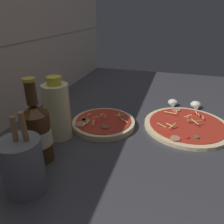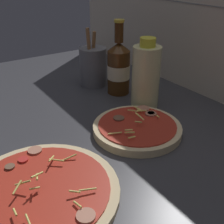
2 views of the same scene
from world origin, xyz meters
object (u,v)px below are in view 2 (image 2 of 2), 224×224
at_px(pizza_far, 137,128).
at_px(utensil_crock, 93,66).
at_px(beer_bottle, 119,67).
at_px(oil_bottle, 146,76).
at_px(pizza_near, 40,192).

relative_size(pizza_far, utensil_crock, 1.12).
height_order(beer_bottle, oil_bottle, beer_bottle).
bearing_deg(beer_bottle, utensil_crock, -163.37).
height_order(pizza_near, beer_bottle, beer_bottle).
bearing_deg(beer_bottle, oil_bottle, 4.21).
xyz_separation_m(beer_bottle, oil_bottle, (0.12, 0.01, 0.01)).
bearing_deg(beer_bottle, pizza_near, -52.19).
bearing_deg(oil_bottle, pizza_far, -46.55).
relative_size(pizza_near, oil_bottle, 1.46).
height_order(pizza_far, oil_bottle, oil_bottle).
distance_m(oil_bottle, utensil_crock, 0.24).
bearing_deg(utensil_crock, pizza_far, -12.26).
relative_size(pizza_near, utensil_crock, 1.49).
bearing_deg(pizza_near, beer_bottle, 127.81).
bearing_deg(utensil_crock, beer_bottle, 16.63).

